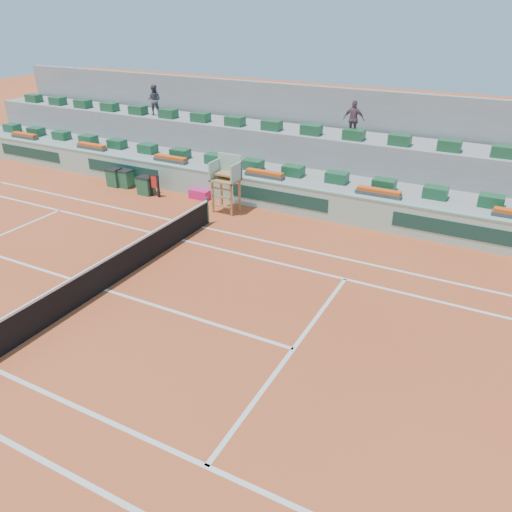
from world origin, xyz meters
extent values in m
plane|color=#AD4421|center=(0.00, 0.00, 0.00)|extent=(90.00, 90.00, 0.00)
cube|color=gray|center=(0.00, 10.70, 0.60)|extent=(36.00, 4.00, 1.20)
cube|color=gray|center=(0.00, 12.30, 1.30)|extent=(36.00, 2.40, 2.60)
cube|color=gray|center=(0.00, 13.90, 2.20)|extent=(36.00, 0.40, 4.40)
cube|color=#DD1C6F|center=(-1.87, 8.15, 0.21)|extent=(0.94, 0.42, 0.42)
imported|color=#4D4C59|center=(-7.08, 11.99, 3.38)|extent=(0.92, 0.82, 1.56)
imported|color=#694654|center=(3.85, 11.98, 3.41)|extent=(0.95, 0.40, 1.61)
cube|color=silver|center=(0.00, 5.49, 0.01)|extent=(23.77, 0.12, 0.01)
cube|color=silver|center=(0.00, 4.12, 0.01)|extent=(23.77, 0.12, 0.01)
cube|color=silver|center=(6.40, 0.00, 0.01)|extent=(0.12, 8.23, 0.01)
cube|color=silver|center=(0.00, 0.00, 0.01)|extent=(12.80, 0.12, 0.01)
cube|color=black|center=(0.00, 0.00, 0.46)|extent=(0.03, 11.87, 0.92)
cube|color=white|center=(0.00, 0.00, 0.95)|extent=(0.06, 11.87, 0.07)
cylinder|color=#1E4830|center=(0.00, 5.94, 0.55)|extent=(0.10, 0.10, 1.10)
cube|color=#99C1AD|center=(0.00, 8.50, 0.60)|extent=(36.00, 0.30, 1.20)
cube|color=#7AA492|center=(0.00, 8.50, 1.23)|extent=(36.00, 0.34, 0.06)
cube|color=#14382F|center=(-13.00, 8.34, 0.65)|extent=(4.40, 0.02, 0.56)
cube|color=#14382F|center=(-6.50, 8.34, 0.65)|extent=(4.40, 0.02, 0.56)
cube|color=#14382F|center=(2.00, 8.34, 0.65)|extent=(4.40, 0.02, 0.56)
cube|color=#14382F|center=(9.00, 8.34, 0.65)|extent=(4.40, 0.02, 0.56)
cube|color=olive|center=(-0.45, 7.05, 0.68)|extent=(0.08, 0.08, 1.35)
cube|color=olive|center=(0.45, 7.05, 0.68)|extent=(0.08, 0.08, 1.35)
cube|color=olive|center=(-0.45, 7.75, 0.68)|extent=(0.08, 0.08, 1.35)
cube|color=olive|center=(0.45, 7.75, 0.68)|extent=(0.08, 0.08, 1.35)
cube|color=olive|center=(0.00, 7.40, 1.39)|extent=(1.10, 0.90, 0.08)
cube|color=#99C1AD|center=(0.00, 7.78, 1.90)|extent=(1.10, 0.08, 1.00)
cube|color=#99C1AD|center=(-0.52, 7.40, 1.75)|extent=(0.06, 0.90, 0.80)
cube|color=#99C1AD|center=(0.52, 7.40, 1.75)|extent=(0.06, 0.90, 0.80)
cube|color=olive|center=(0.00, 7.50, 1.63)|extent=(0.80, 0.60, 0.08)
cube|color=olive|center=(0.00, 7.05, 0.35)|extent=(0.90, 0.08, 0.06)
cube|color=olive|center=(0.00, 7.05, 0.75)|extent=(0.90, 0.08, 0.06)
cube|color=olive|center=(0.00, 7.05, 1.10)|extent=(0.90, 0.08, 0.06)
cube|color=#1A502F|center=(-16.00, 9.80, 1.42)|extent=(0.90, 0.60, 0.44)
cube|color=#1A502F|center=(-14.00, 9.80, 1.42)|extent=(0.90, 0.60, 0.44)
cube|color=#1A502F|center=(-12.00, 9.80, 1.42)|extent=(0.90, 0.60, 0.44)
cube|color=#1A502F|center=(-10.00, 9.80, 1.42)|extent=(0.90, 0.60, 0.44)
cube|color=#1A502F|center=(-8.00, 9.80, 1.42)|extent=(0.90, 0.60, 0.44)
cube|color=#1A502F|center=(-6.00, 9.80, 1.42)|extent=(0.90, 0.60, 0.44)
cube|color=#1A502F|center=(-4.00, 9.80, 1.42)|extent=(0.90, 0.60, 0.44)
cube|color=#1A502F|center=(-2.00, 9.80, 1.42)|extent=(0.90, 0.60, 0.44)
cube|color=#1A502F|center=(0.00, 9.80, 1.42)|extent=(0.90, 0.60, 0.44)
cube|color=#1A502F|center=(2.00, 9.80, 1.42)|extent=(0.90, 0.60, 0.44)
cube|color=#1A502F|center=(4.00, 9.80, 1.42)|extent=(0.90, 0.60, 0.44)
cube|color=#1A502F|center=(6.00, 9.80, 1.42)|extent=(0.90, 0.60, 0.44)
cube|color=#1A502F|center=(8.00, 9.80, 1.42)|extent=(0.90, 0.60, 0.44)
cube|color=#1A502F|center=(10.00, 9.80, 1.42)|extent=(0.90, 0.60, 0.44)
cube|color=#1A502F|center=(-16.00, 11.70, 2.82)|extent=(0.90, 0.60, 0.44)
cube|color=#1A502F|center=(-14.00, 11.70, 2.82)|extent=(0.90, 0.60, 0.44)
cube|color=#1A502F|center=(-12.00, 11.70, 2.82)|extent=(0.90, 0.60, 0.44)
cube|color=#1A502F|center=(-10.00, 11.70, 2.82)|extent=(0.90, 0.60, 0.44)
cube|color=#1A502F|center=(-8.00, 11.70, 2.82)|extent=(0.90, 0.60, 0.44)
cube|color=#1A502F|center=(-6.00, 11.70, 2.82)|extent=(0.90, 0.60, 0.44)
cube|color=#1A502F|center=(-4.00, 11.70, 2.82)|extent=(0.90, 0.60, 0.44)
cube|color=#1A502F|center=(-2.00, 11.70, 2.82)|extent=(0.90, 0.60, 0.44)
cube|color=#1A502F|center=(0.00, 11.70, 2.82)|extent=(0.90, 0.60, 0.44)
cube|color=#1A502F|center=(2.00, 11.70, 2.82)|extent=(0.90, 0.60, 0.44)
cube|color=#1A502F|center=(4.00, 11.70, 2.82)|extent=(0.90, 0.60, 0.44)
cube|color=#1A502F|center=(6.00, 11.70, 2.82)|extent=(0.90, 0.60, 0.44)
cube|color=#1A502F|center=(8.00, 11.70, 2.82)|extent=(0.90, 0.60, 0.44)
cube|color=#1A502F|center=(10.00, 11.70, 2.82)|extent=(0.90, 0.60, 0.44)
cube|color=#464646|center=(-14.00, 9.00, 1.28)|extent=(1.80, 0.36, 0.16)
cube|color=#E24B13|center=(-14.00, 9.00, 1.42)|extent=(1.70, 0.32, 0.12)
cube|color=#464646|center=(-9.00, 9.00, 1.28)|extent=(1.80, 0.36, 0.16)
cube|color=#E24B13|center=(-9.00, 9.00, 1.42)|extent=(1.70, 0.32, 0.12)
cube|color=#464646|center=(-4.00, 9.00, 1.28)|extent=(1.80, 0.36, 0.16)
cube|color=#E24B13|center=(-4.00, 9.00, 1.42)|extent=(1.70, 0.32, 0.12)
cube|color=#464646|center=(1.00, 9.00, 1.28)|extent=(1.80, 0.36, 0.16)
cube|color=#E24B13|center=(1.00, 9.00, 1.42)|extent=(1.70, 0.32, 0.12)
cube|color=#464646|center=(6.00, 9.00, 1.28)|extent=(1.80, 0.36, 0.16)
cube|color=#E24B13|center=(6.00, 9.00, 1.42)|extent=(1.70, 0.32, 0.12)
cube|color=#1B5335|center=(-4.40, 7.53, 0.40)|extent=(0.67, 0.57, 0.80)
cube|color=black|center=(-4.40, 7.53, 0.82)|extent=(0.71, 0.61, 0.04)
cube|color=#1B5335|center=(-5.91, 7.85, 0.40)|extent=(0.64, 0.55, 0.80)
cube|color=black|center=(-5.91, 7.85, 0.82)|extent=(0.68, 0.59, 0.04)
cube|color=#1B5335|center=(-6.48, 7.73, 0.40)|extent=(0.63, 0.54, 0.80)
cube|color=black|center=(-6.48, 7.73, 0.82)|extent=(0.67, 0.58, 0.04)
cube|color=black|center=(-4.03, 7.45, 0.50)|extent=(0.09, 0.09, 1.00)
cube|color=black|center=(-3.63, 7.45, 0.50)|extent=(0.09, 0.09, 1.00)
cube|color=black|center=(-3.83, 7.45, 1.00)|extent=(0.51, 0.07, 0.06)
cube|color=red|center=(-3.83, 7.43, 0.70)|extent=(0.38, 0.03, 0.56)
camera|label=1|loc=(10.36, -9.60, 7.96)|focal=35.00mm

